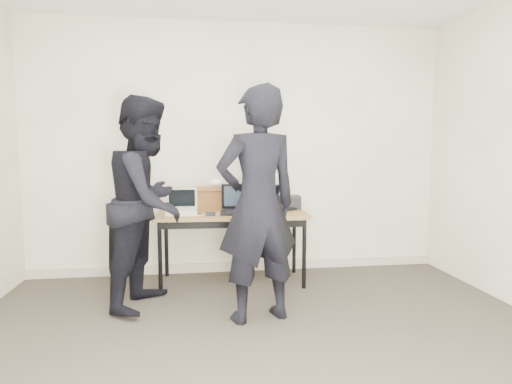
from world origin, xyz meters
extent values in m
cube|color=#3D372E|center=(0.00, 0.00, -0.03)|extent=(4.50, 4.50, 0.05)
cube|color=beige|center=(0.00, 2.27, 1.35)|extent=(4.50, 0.05, 2.70)
cube|color=olive|center=(-0.11, 1.85, 0.70)|extent=(1.53, 0.71, 0.03)
cylinder|color=black|center=(-0.81, 1.62, 0.34)|extent=(0.04, 0.04, 0.68)
cylinder|color=black|center=(0.57, 1.56, 0.34)|extent=(0.04, 0.04, 0.68)
cylinder|color=black|center=(-0.79, 2.15, 0.34)|extent=(0.04, 0.04, 0.68)
cylinder|color=black|center=(0.59, 2.09, 0.34)|extent=(0.04, 0.04, 0.68)
cube|color=black|center=(-0.12, 1.57, 0.64)|extent=(1.40, 0.08, 0.06)
cube|color=beige|center=(-0.61, 1.81, 0.74)|extent=(0.31, 0.26, 0.04)
cube|color=beige|center=(-0.61, 1.78, 0.76)|extent=(0.25, 0.14, 0.01)
cube|color=beige|center=(-0.61, 1.96, 0.86)|extent=(0.31, 0.05, 0.21)
cube|color=black|center=(-0.61, 1.95, 0.86)|extent=(0.26, 0.04, 0.17)
cube|color=beige|center=(-0.61, 1.94, 0.76)|extent=(0.28, 0.02, 0.02)
cube|color=black|center=(-0.05, 1.76, 0.73)|extent=(0.39, 0.32, 0.02)
cube|color=black|center=(-0.05, 1.73, 0.75)|extent=(0.32, 0.19, 0.01)
cube|color=black|center=(-0.03, 1.93, 0.87)|extent=(0.37, 0.12, 0.26)
cube|color=#26333F|center=(-0.03, 1.92, 0.88)|extent=(0.32, 0.10, 0.21)
cube|color=black|center=(-0.03, 1.90, 0.74)|extent=(0.33, 0.05, 0.02)
cube|color=black|center=(0.37, 1.94, 0.73)|extent=(0.43, 0.40, 0.02)
cube|color=black|center=(0.38, 1.91, 0.75)|extent=(0.31, 0.27, 0.01)
cube|color=black|center=(0.28, 2.08, 0.86)|extent=(0.34, 0.26, 0.23)
cube|color=black|center=(0.28, 2.07, 0.86)|extent=(0.29, 0.21, 0.19)
cube|color=black|center=(0.30, 2.04, 0.74)|extent=(0.27, 0.18, 0.02)
cube|color=brown|center=(-0.29, 2.07, 0.84)|extent=(0.38, 0.22, 0.24)
cube|color=brown|center=(-0.28, 2.01, 0.94)|extent=(0.37, 0.13, 0.07)
cube|color=brown|center=(-0.13, 2.10, 0.82)|extent=(0.03, 0.10, 0.02)
ellipsoid|color=white|center=(-0.26, 2.07, 1.00)|extent=(0.14, 0.11, 0.08)
cube|color=black|center=(0.52, 2.03, 0.79)|extent=(0.26, 0.23, 0.14)
cube|color=black|center=(-0.33, 1.67, 0.74)|extent=(0.10, 0.07, 0.03)
cube|color=silver|center=(-0.34, 1.75, 0.72)|extent=(0.26, 0.13, 0.01)
cube|color=silver|center=(-0.11, 1.73, 0.72)|extent=(0.20, 0.16, 0.01)
cube|color=black|center=(0.41, 1.85, 0.72)|extent=(0.16, 0.22, 0.01)
cube|color=black|center=(0.19, 1.82, 0.72)|extent=(0.30, 0.17, 0.01)
cube|color=black|center=(-0.54, 1.86, 0.72)|extent=(0.25, 0.23, 0.01)
cube|color=black|center=(0.07, 2.06, 0.72)|extent=(0.25, 0.02, 0.01)
imported|color=black|center=(0.01, 0.88, 0.93)|extent=(0.77, 0.61, 1.85)
imported|color=black|center=(-0.88, 1.35, 0.90)|extent=(0.92, 1.05, 1.81)
cube|color=#BEB39D|center=(0.00, 2.23, 0.05)|extent=(4.50, 0.03, 0.10)
camera|label=1|loc=(-0.46, -2.41, 1.38)|focal=30.00mm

